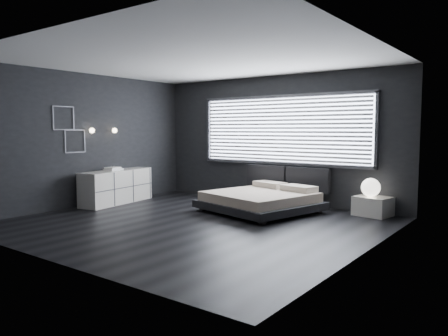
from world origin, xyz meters
The scene contains 12 objects.
room centered at (0.00, 0.00, 1.40)m, with size 6.04×6.00×2.80m.
window centered at (0.20, 2.70, 1.61)m, with size 4.14×0.09×1.52m.
headboard centered at (0.36, 2.64, 0.57)m, with size 1.96×0.16×0.52m.
sconce_near centered at (-2.88, 0.05, 1.60)m, with size 0.18×0.11×0.11m.
sconce_far centered at (-2.88, 0.65, 1.60)m, with size 0.18×0.11×0.11m.
wall_art_upper centered at (-2.98, -0.55, 1.85)m, with size 0.01×0.48×0.48m.
wall_art_lower centered at (-2.98, -0.30, 1.38)m, with size 0.01×0.48×0.48m.
bed centered at (0.36, 1.59, 0.24)m, with size 2.35×2.28×0.51m.
nightstand centered at (2.27, 2.50, 0.18)m, with size 0.62×0.52×0.36m, color white.
orb_lamp centered at (2.23, 2.46, 0.54)m, with size 0.35×0.35×0.35m, color white.
dresser centered at (-2.73, 0.55, 0.37)m, with size 0.79×1.88×0.73m.
book_stack centered at (-2.72, 0.46, 0.76)m, with size 0.31×0.38×0.07m.
Camera 1 is at (4.87, -5.69, 1.62)m, focal length 35.00 mm.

